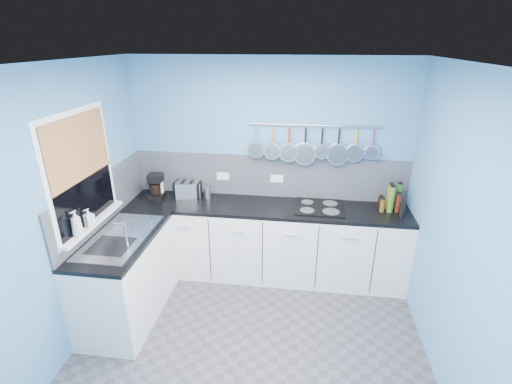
% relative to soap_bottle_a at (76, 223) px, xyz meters
% --- Properties ---
extents(floor, '(3.20, 3.00, 0.02)m').
position_rel_soap_bottle_a_xyz_m(floor, '(1.53, -0.02, -1.18)').
color(floor, '#47474C').
rests_on(floor, ground).
extents(ceiling, '(3.20, 3.00, 0.02)m').
position_rel_soap_bottle_a_xyz_m(ceiling, '(1.53, -0.02, 1.34)').
color(ceiling, white).
rests_on(ceiling, ground).
extents(wall_back, '(3.20, 0.02, 2.50)m').
position_rel_soap_bottle_a_xyz_m(wall_back, '(1.53, 1.49, 0.08)').
color(wall_back, '#4D88B6').
rests_on(wall_back, ground).
extents(wall_left, '(0.02, 3.00, 2.50)m').
position_rel_soap_bottle_a_xyz_m(wall_left, '(-0.08, -0.02, 0.08)').
color(wall_left, '#4D88B6').
rests_on(wall_left, ground).
extents(wall_right, '(0.02, 3.00, 2.50)m').
position_rel_soap_bottle_a_xyz_m(wall_right, '(3.14, -0.02, 0.08)').
color(wall_right, '#4D88B6').
rests_on(wall_right, ground).
extents(backsplash_back, '(3.20, 0.02, 0.50)m').
position_rel_soap_bottle_a_xyz_m(backsplash_back, '(1.53, 1.46, -0.02)').
color(backsplash_back, slate).
rests_on(backsplash_back, wall_back).
extents(backsplash_left, '(0.02, 1.80, 0.50)m').
position_rel_soap_bottle_a_xyz_m(backsplash_left, '(-0.06, 0.58, -0.02)').
color(backsplash_left, slate).
rests_on(backsplash_left, wall_left).
extents(cabinet_run_back, '(3.20, 0.60, 0.86)m').
position_rel_soap_bottle_a_xyz_m(cabinet_run_back, '(1.53, 1.18, -0.74)').
color(cabinet_run_back, silver).
rests_on(cabinet_run_back, ground).
extents(worktop_back, '(3.20, 0.60, 0.04)m').
position_rel_soap_bottle_a_xyz_m(worktop_back, '(1.53, 1.18, -0.29)').
color(worktop_back, black).
rests_on(worktop_back, cabinet_run_back).
extents(cabinet_run_left, '(0.60, 1.20, 0.86)m').
position_rel_soap_bottle_a_xyz_m(cabinet_run_left, '(0.23, 0.28, -0.74)').
color(cabinet_run_left, silver).
rests_on(cabinet_run_left, ground).
extents(worktop_left, '(0.60, 1.20, 0.04)m').
position_rel_soap_bottle_a_xyz_m(worktop_left, '(0.23, 0.28, -0.29)').
color(worktop_left, black).
rests_on(worktop_left, cabinet_run_left).
extents(window_frame, '(0.01, 1.00, 1.10)m').
position_rel_soap_bottle_a_xyz_m(window_frame, '(-0.05, 0.28, 0.38)').
color(window_frame, white).
rests_on(window_frame, wall_left).
extents(window_glass, '(0.01, 0.90, 1.00)m').
position_rel_soap_bottle_a_xyz_m(window_glass, '(-0.04, 0.28, 0.38)').
color(window_glass, black).
rests_on(window_glass, wall_left).
extents(bamboo_blind, '(0.01, 0.90, 0.55)m').
position_rel_soap_bottle_a_xyz_m(bamboo_blind, '(-0.03, 0.28, 0.61)').
color(bamboo_blind, '#C27A44').
rests_on(bamboo_blind, wall_left).
extents(window_sill, '(0.10, 0.98, 0.03)m').
position_rel_soap_bottle_a_xyz_m(window_sill, '(-0.02, 0.28, -0.13)').
color(window_sill, white).
rests_on(window_sill, wall_left).
extents(sink_unit, '(0.50, 0.95, 0.01)m').
position_rel_soap_bottle_a_xyz_m(sink_unit, '(0.23, 0.28, -0.27)').
color(sink_unit, silver).
rests_on(sink_unit, worktop_left).
extents(mixer_tap, '(0.12, 0.08, 0.26)m').
position_rel_soap_bottle_a_xyz_m(mixer_tap, '(0.39, 0.10, -0.14)').
color(mixer_tap, silver).
rests_on(mixer_tap, worktop_left).
extents(socket_left, '(0.15, 0.01, 0.09)m').
position_rel_soap_bottle_a_xyz_m(socket_left, '(0.98, 1.45, -0.04)').
color(socket_left, white).
rests_on(socket_left, backsplash_back).
extents(socket_right, '(0.15, 0.01, 0.09)m').
position_rel_soap_bottle_a_xyz_m(socket_right, '(1.63, 1.45, -0.04)').
color(socket_right, white).
rests_on(socket_right, backsplash_back).
extents(pot_rail, '(1.45, 0.02, 0.02)m').
position_rel_soap_bottle_a_xyz_m(pot_rail, '(2.03, 1.43, 0.61)').
color(pot_rail, silver).
rests_on(pot_rail, wall_back).
extents(soap_bottle_a, '(0.11, 0.11, 0.24)m').
position_rel_soap_bottle_a_xyz_m(soap_bottle_a, '(0.00, 0.00, 0.00)').
color(soap_bottle_a, white).
rests_on(soap_bottle_a, window_sill).
extents(soap_bottle_b, '(0.10, 0.10, 0.17)m').
position_rel_soap_bottle_a_xyz_m(soap_bottle_b, '(0.00, 0.19, -0.03)').
color(soap_bottle_b, white).
rests_on(soap_bottle_b, window_sill).
extents(paper_towel, '(0.13, 0.13, 0.27)m').
position_rel_soap_bottle_a_xyz_m(paper_towel, '(0.23, 1.28, -0.14)').
color(paper_towel, white).
rests_on(paper_towel, worktop_back).
extents(coffee_maker, '(0.18, 0.20, 0.30)m').
position_rel_soap_bottle_a_xyz_m(coffee_maker, '(0.22, 1.21, -0.12)').
color(coffee_maker, black).
rests_on(coffee_maker, worktop_back).
extents(toaster, '(0.32, 0.24, 0.18)m').
position_rel_soap_bottle_a_xyz_m(toaster, '(0.58, 1.31, -0.18)').
color(toaster, silver).
rests_on(toaster, worktop_back).
extents(canister, '(0.10, 0.10, 0.13)m').
position_rel_soap_bottle_a_xyz_m(canister, '(0.82, 1.30, -0.21)').
color(canister, silver).
rests_on(canister, worktop_back).
extents(hob, '(0.54, 0.47, 0.01)m').
position_rel_soap_bottle_a_xyz_m(hob, '(2.13, 1.20, -0.26)').
color(hob, black).
rests_on(hob, worktop_back).
extents(pan_0, '(0.19, 0.08, 0.38)m').
position_rel_soap_bottle_a_xyz_m(pan_0, '(1.40, 1.42, 0.42)').
color(pan_0, silver).
rests_on(pan_0, pot_rail).
extents(pan_1, '(0.19, 0.10, 0.38)m').
position_rel_soap_bottle_a_xyz_m(pan_1, '(1.58, 1.42, 0.42)').
color(pan_1, silver).
rests_on(pan_1, pot_rail).
extents(pan_2, '(0.22, 0.09, 0.41)m').
position_rel_soap_bottle_a_xyz_m(pan_2, '(1.76, 1.42, 0.41)').
color(pan_2, silver).
rests_on(pan_2, pot_rail).
extents(pan_3, '(0.26, 0.06, 0.45)m').
position_rel_soap_bottle_a_xyz_m(pan_3, '(1.94, 1.42, 0.39)').
color(pan_3, silver).
rests_on(pan_3, pot_rail).
extents(pan_4, '(0.16, 0.11, 0.35)m').
position_rel_soap_bottle_a_xyz_m(pan_4, '(2.12, 1.42, 0.43)').
color(pan_4, silver).
rests_on(pan_4, pot_rail).
extents(pan_5, '(0.25, 0.05, 0.44)m').
position_rel_soap_bottle_a_xyz_m(pan_5, '(2.30, 1.42, 0.39)').
color(pan_5, silver).
rests_on(pan_5, pot_rail).
extents(pan_6, '(0.20, 0.05, 0.39)m').
position_rel_soap_bottle_a_xyz_m(pan_6, '(2.48, 1.42, 0.42)').
color(pan_6, silver).
rests_on(pan_6, pot_rail).
extents(pan_7, '(0.16, 0.07, 0.35)m').
position_rel_soap_bottle_a_xyz_m(pan_7, '(2.67, 1.42, 0.44)').
color(pan_7, silver).
rests_on(pan_7, pot_rail).
extents(condiment_0, '(0.06, 0.06, 0.29)m').
position_rel_soap_bottle_a_xyz_m(condiment_0, '(2.99, 1.30, -0.12)').
color(condiment_0, '#265919').
rests_on(condiment_0, worktop_back).
extents(condiment_1, '(0.07, 0.07, 0.28)m').
position_rel_soap_bottle_a_xyz_m(condiment_1, '(2.90, 1.29, -0.13)').
color(condiment_1, '#8C5914').
rests_on(condiment_1, worktop_back).
extents(condiment_2, '(0.05, 0.05, 0.13)m').
position_rel_soap_bottle_a_xyz_m(condiment_2, '(2.81, 1.31, -0.21)').
color(condiment_2, black).
rests_on(condiment_2, worktop_back).
extents(condiment_3, '(0.06, 0.06, 0.21)m').
position_rel_soap_bottle_a_xyz_m(condiment_3, '(2.97, 1.21, -0.17)').
color(condiment_3, '#4C190C').
rests_on(condiment_3, worktop_back).
extents(condiment_4, '(0.07, 0.07, 0.29)m').
position_rel_soap_bottle_a_xyz_m(condiment_4, '(2.89, 1.20, -0.12)').
color(condiment_4, '#3F721E').
rests_on(condiment_4, worktop_back).
extents(condiment_5, '(0.05, 0.05, 0.14)m').
position_rel_soap_bottle_a_xyz_m(condiment_5, '(2.81, 1.19, -0.20)').
color(condiment_5, brown).
rests_on(condiment_5, worktop_back).
extents(condiment_6, '(0.05, 0.05, 0.17)m').
position_rel_soap_bottle_a_xyz_m(condiment_6, '(2.99, 1.09, -0.18)').
color(condiment_6, black).
rests_on(condiment_6, worktop_back).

